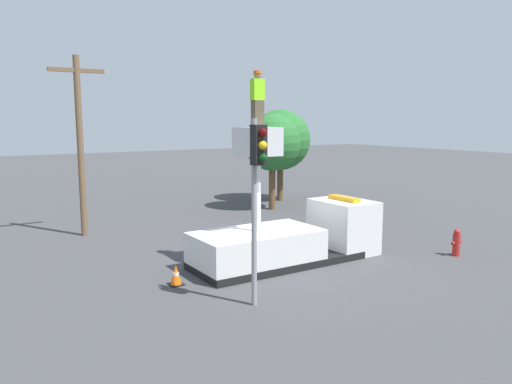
% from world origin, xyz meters
% --- Properties ---
extents(ground_plane, '(120.00, 120.00, 0.00)m').
position_xyz_m(ground_plane, '(0.00, 0.00, 0.00)').
color(ground_plane, '#424244').
extents(bucket_truck, '(6.75, 2.29, 4.59)m').
position_xyz_m(bucket_truck, '(0.46, 0.00, 0.86)').
color(bucket_truck, black).
rests_on(bucket_truck, ground).
extents(worker, '(0.40, 0.26, 1.75)m').
position_xyz_m(worker, '(-0.82, 0.00, 5.47)').
color(worker, brown).
rests_on(worker, bucket_truck).
extents(traffic_light_pole, '(0.34, 0.57, 4.86)m').
position_xyz_m(traffic_light_pole, '(-2.71, -2.92, 3.45)').
color(traffic_light_pole, gray).
rests_on(traffic_light_pole, ground).
extents(fire_hydrant, '(0.50, 0.26, 0.98)m').
position_xyz_m(fire_hydrant, '(5.94, -2.63, 0.48)').
color(fire_hydrant, '#B2231E').
rests_on(fire_hydrant, ground).
extents(traffic_cone_rear, '(0.42, 0.42, 0.60)m').
position_xyz_m(traffic_cone_rear, '(-3.78, -0.17, 0.28)').
color(traffic_cone_rear, black).
rests_on(traffic_cone_rear, ground).
extents(tree_left_bg, '(3.05, 3.05, 5.15)m').
position_xyz_m(tree_left_bg, '(5.66, 8.60, 3.60)').
color(tree_left_bg, brown).
rests_on(tree_left_bg, ground).
extents(tree_right_bg, '(3.57, 3.57, 5.41)m').
position_xyz_m(tree_right_bg, '(7.75, 10.80, 3.61)').
color(tree_right_bg, brown).
rests_on(tree_right_bg, ground).
extents(utility_pole, '(2.20, 0.26, 7.38)m').
position_xyz_m(utility_pole, '(-4.46, 7.78, 4.01)').
color(utility_pole, brown).
rests_on(utility_pole, ground).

